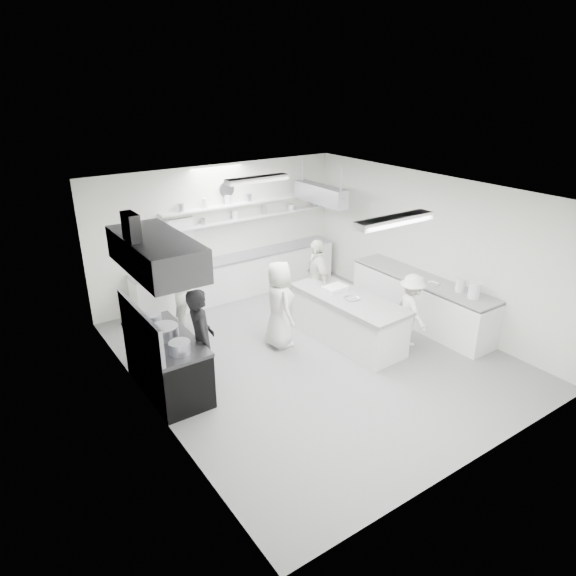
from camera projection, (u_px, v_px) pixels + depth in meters
floor at (311, 354)px, 9.48m from camera, size 6.00×7.00×0.02m
ceiling at (315, 192)px, 8.32m from camera, size 6.00×7.00×0.02m
wall_back at (220, 232)px, 11.57m from camera, size 6.00×0.04×3.00m
wall_front at (486, 365)px, 6.23m from camera, size 6.00×0.04×3.00m
wall_left at (146, 322)px, 7.33m from camera, size 0.04×7.00×3.00m
wall_right at (430, 248)px, 10.47m from camera, size 0.04×7.00×3.00m
stove at (168, 365)px, 8.25m from camera, size 0.80×1.80×0.90m
exhaust_hood at (156, 253)px, 7.52m from camera, size 0.85×2.00×0.50m
back_counter at (239, 276)px, 11.89m from camera, size 5.00×0.60×0.92m
shelf_lower at (249, 218)px, 11.74m from camera, size 4.20×0.26×0.04m
shelf_upper at (249, 202)px, 11.60m from camera, size 4.20×0.26×0.04m
pass_through_window at (166, 244)px, 10.89m from camera, size 1.30×0.04×1.00m
wall_clock at (226, 189)px, 11.27m from camera, size 0.32×0.05×0.32m
right_counter at (421, 301)px, 10.53m from camera, size 0.74×3.30×0.94m
pot_rack at (320, 194)px, 11.46m from camera, size 0.30×1.60×0.40m
light_fixture_front at (394, 220)px, 6.98m from camera, size 1.30×0.25×0.10m
light_fixture_rear at (257, 179)px, 9.72m from camera, size 1.30×0.25×0.10m
prep_island at (348, 320)px, 9.80m from camera, size 1.00×2.39×0.86m
stove_pot at (164, 333)px, 8.04m from camera, size 0.45×0.45×0.24m
cook_stove at (201, 341)px, 8.08m from camera, size 0.59×0.74×1.78m
cook_back at (180, 290)px, 10.08m from camera, size 0.84×0.66×1.73m
cook_island_left at (279, 304)px, 9.50m from camera, size 0.65×0.89×1.67m
cook_island_right at (317, 279)px, 10.59m from camera, size 0.71×1.09×1.72m
cook_right at (412, 310)px, 9.57m from camera, size 0.78×1.03×1.41m
bowl_island_a at (352, 299)px, 9.56m from camera, size 0.30×0.30×0.07m
bowl_island_b at (343, 294)px, 9.80m from camera, size 0.25×0.25×0.06m
bowl_right at (432, 285)px, 10.04m from camera, size 0.27×0.27×0.06m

